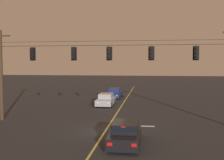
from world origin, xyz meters
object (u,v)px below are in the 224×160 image
object	(u,v)px
car_waiting_near_lane	(125,133)
traffic_light_centre	(109,53)
traffic_light_right_inner	(151,53)
traffic_light_left_inner	(73,54)
traffic_light_leftmost	(32,54)
traffic_light_rightmost	(196,53)
car_oncoming_trailing	(115,93)
car_oncoming_lead	(106,100)

from	to	relation	value
car_waiting_near_lane	traffic_light_centre	bearing A→B (deg)	108.80
traffic_light_right_inner	traffic_light_left_inner	bearing A→B (deg)	180.00
traffic_light_leftmost	traffic_light_rightmost	xyz separation A→B (m)	(13.40, 0.00, 0.00)
traffic_light_centre	traffic_light_right_inner	xyz separation A→B (m)	(3.39, 0.00, 0.00)
car_waiting_near_lane	car_oncoming_trailing	world-z (taller)	same
traffic_light_leftmost	traffic_light_left_inner	xyz separation A→B (m)	(3.60, 0.00, 0.00)
car_oncoming_lead	car_oncoming_trailing	world-z (taller)	same
traffic_light_leftmost	traffic_light_right_inner	world-z (taller)	same
traffic_light_left_inner	traffic_light_rightmost	world-z (taller)	same
traffic_light_leftmost	traffic_light_centre	world-z (taller)	same
car_waiting_near_lane	car_oncoming_trailing	distance (m)	21.80
car_waiting_near_lane	traffic_light_left_inner	bearing A→B (deg)	132.00
traffic_light_right_inner	car_oncoming_lead	xyz separation A→B (m)	(-5.17, 9.24, -5.08)
traffic_light_left_inner	traffic_light_leftmost	bearing A→B (deg)	180.00
traffic_light_rightmost	car_oncoming_lead	size ratio (longest dim) A/B	0.28
traffic_light_centre	car_oncoming_trailing	world-z (taller)	traffic_light_centre
car_oncoming_lead	traffic_light_centre	bearing A→B (deg)	-79.09
traffic_light_leftmost	car_waiting_near_lane	xyz separation A→B (m)	(8.38, -5.32, -5.08)
car_oncoming_trailing	car_oncoming_lead	bearing A→B (deg)	-91.11
traffic_light_left_inner	traffic_light_rightmost	xyz separation A→B (m)	(9.80, 0.00, 0.00)
traffic_light_right_inner	traffic_light_centre	bearing A→B (deg)	180.00
traffic_light_left_inner	car_oncoming_trailing	world-z (taller)	traffic_light_left_inner
car_oncoming_trailing	traffic_light_right_inner	bearing A→B (deg)	-72.73
traffic_light_left_inner	car_oncoming_lead	world-z (taller)	traffic_light_left_inner
traffic_light_centre	car_oncoming_lead	size ratio (longest dim) A/B	0.28
car_oncoming_lead	car_oncoming_trailing	bearing A→B (deg)	88.89
traffic_light_leftmost	car_oncoming_lead	distance (m)	11.58
traffic_light_left_inner	car_oncoming_lead	size ratio (longest dim) A/B	0.28
car_oncoming_trailing	traffic_light_left_inner	bearing A→B (deg)	-94.69
traffic_light_right_inner	traffic_light_rightmost	bearing A→B (deg)	0.00
traffic_light_left_inner	car_oncoming_trailing	xyz separation A→B (m)	(1.33, 16.20, -5.08)
traffic_light_rightmost	car_oncoming_trailing	distance (m)	18.98
traffic_light_right_inner	car_oncoming_trailing	xyz separation A→B (m)	(-5.04, 16.20, -5.08)
traffic_light_left_inner	car_oncoming_lead	bearing A→B (deg)	82.63
traffic_light_leftmost	traffic_light_centre	size ratio (longest dim) A/B	1.00
traffic_light_right_inner	car_waiting_near_lane	bearing A→B (deg)	-106.56
traffic_light_leftmost	car_oncoming_lead	size ratio (longest dim) A/B	0.28
car_waiting_near_lane	traffic_light_leftmost	bearing A→B (deg)	147.62
traffic_light_leftmost	car_oncoming_trailing	xyz separation A→B (m)	(4.93, 16.20, -5.08)
traffic_light_centre	car_waiting_near_lane	size ratio (longest dim) A/B	0.28
traffic_light_leftmost	traffic_light_rightmost	distance (m)	13.40
traffic_light_left_inner	car_oncoming_lead	distance (m)	10.61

